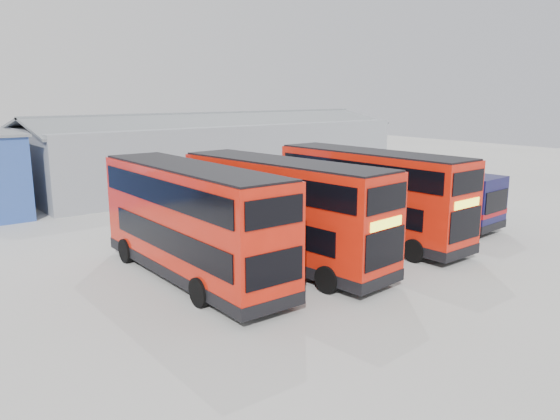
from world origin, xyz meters
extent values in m
plane|color=#989893|center=(0.00, 0.00, 0.00)|extent=(120.00, 120.00, 0.00)
cube|color=gray|center=(8.00, 20.00, 2.50)|extent=(30.00, 12.00, 5.00)
cube|color=slate|center=(8.00, 17.20, 5.25)|extent=(30.50, 6.33, 1.29)
cube|color=slate|center=(8.00, 22.80, 5.25)|extent=(30.50, 6.33, 1.29)
cube|color=red|center=(-5.81, -0.80, 2.47)|extent=(2.68, 10.96, 4.22)
cube|color=black|center=(-5.81, -0.80, 0.57)|extent=(2.72, 11.00, 0.47)
cube|color=black|center=(-4.48, -1.23, 1.98)|extent=(0.11, 9.27, 0.99)
cube|color=black|center=(-7.13, -1.21, 1.98)|extent=(0.11, 9.27, 0.99)
cube|color=black|center=(-4.48, -0.81, 3.75)|extent=(0.12, 10.32, 0.99)
cube|color=black|center=(-7.13, -0.80, 3.75)|extent=(0.12, 10.32, 0.99)
cube|color=black|center=(-5.77, 4.69, 1.88)|extent=(2.34, 0.07, 1.41)
cube|color=black|center=(-5.77, 4.69, 3.75)|extent=(2.34, 0.07, 0.99)
cube|color=yellow|center=(-5.77, 4.70, 2.81)|extent=(1.88, 0.05, 0.36)
cube|color=black|center=(-5.84, -6.30, 1.88)|extent=(2.29, 0.07, 1.15)
cube|color=black|center=(-5.84, -6.30, 3.75)|extent=(2.29, 0.07, 0.94)
cube|color=black|center=(-5.81, -0.80, 4.61)|extent=(2.52, 10.80, 0.10)
cylinder|color=black|center=(-4.53, 2.99, 0.54)|extent=(0.34, 1.09, 1.08)
cylinder|color=black|center=(-7.03, 3.01, 0.54)|extent=(0.34, 1.09, 1.08)
cylinder|color=black|center=(-4.57, -3.57, 0.54)|extent=(0.34, 1.09, 1.08)
cylinder|color=black|center=(-7.07, -3.56, 0.54)|extent=(0.34, 1.09, 1.08)
cube|color=red|center=(-1.70, -1.48, 2.46)|extent=(3.55, 11.05, 4.19)
cube|color=black|center=(-1.70, -1.48, 0.57)|extent=(3.59, 11.10, 0.47)
cube|color=black|center=(-3.04, -1.19, 1.97)|extent=(0.88, 9.18, 0.98)
cube|color=black|center=(-0.42, -0.95, 1.97)|extent=(0.88, 9.18, 0.98)
cube|color=black|center=(-3.00, -1.60, 3.72)|extent=(0.97, 10.21, 0.98)
cube|color=black|center=(-0.39, -1.37, 3.72)|extent=(0.97, 10.21, 0.98)
cube|color=black|center=(-1.21, -6.91, 1.86)|extent=(2.32, 0.26, 1.40)
cube|color=black|center=(-1.21, -6.91, 3.72)|extent=(2.32, 0.26, 0.98)
cube|color=yellow|center=(-1.21, -6.92, 2.79)|extent=(1.86, 0.21, 0.36)
cube|color=black|center=(-2.18, 3.95, 1.86)|extent=(2.27, 0.26, 1.14)
cube|color=black|center=(-2.18, 3.95, 3.72)|extent=(2.27, 0.26, 0.93)
cube|color=black|center=(-1.70, -1.48, 4.57)|extent=(3.38, 10.88, 0.10)
cylinder|color=black|center=(-2.59, -5.36, 0.54)|extent=(0.43, 1.10, 1.08)
cylinder|color=black|center=(-0.12, -5.13, 0.54)|extent=(0.43, 1.10, 1.08)
cylinder|color=black|center=(-3.18, 1.14, 0.54)|extent=(0.43, 1.10, 1.08)
cylinder|color=black|center=(-0.71, 1.36, 0.54)|extent=(0.43, 1.10, 1.08)
cube|color=red|center=(4.25, -1.14, 2.45)|extent=(2.85, 10.89, 4.17)
cube|color=black|center=(4.25, -1.14, 0.57)|extent=(2.89, 10.93, 0.46)
cube|color=black|center=(2.93, -0.77, 1.96)|extent=(0.28, 9.17, 0.98)
cube|color=black|center=(5.55, -0.70, 1.96)|extent=(0.28, 9.17, 0.98)
cube|color=black|center=(2.94, -1.18, 3.71)|extent=(0.31, 10.20, 0.98)
cube|color=black|center=(5.56, -1.11, 3.71)|extent=(0.31, 10.20, 0.98)
cube|color=black|center=(4.39, -6.58, 1.86)|extent=(2.32, 0.11, 1.39)
cube|color=black|center=(4.39, -6.58, 3.71)|extent=(2.32, 0.11, 0.98)
cube|color=yellow|center=(4.39, -6.59, 2.78)|extent=(1.86, 0.09, 0.36)
cube|color=black|center=(4.11, 4.29, 1.86)|extent=(2.27, 0.11, 1.13)
cube|color=black|center=(4.11, 4.29, 3.71)|extent=(2.27, 0.11, 0.93)
cube|color=black|center=(4.25, -1.14, 4.56)|extent=(2.69, 10.73, 0.10)
cylinder|color=black|center=(3.11, -4.94, 0.54)|extent=(0.36, 1.08, 1.07)
cylinder|color=black|center=(5.58, -4.87, 0.54)|extent=(0.36, 1.08, 1.07)
cylinder|color=black|center=(2.94, 1.55, 0.54)|extent=(0.36, 1.08, 1.07)
cylinder|color=black|center=(5.42, 1.62, 0.54)|extent=(0.36, 1.08, 1.07)
cube|color=#0D113B|center=(9.51, 0.92, 1.74)|extent=(3.37, 11.56, 2.75)
cube|color=black|center=(9.51, 0.92, 0.55)|extent=(3.41, 11.61, 0.42)
cube|color=maroon|center=(9.51, 0.92, 1.25)|extent=(3.40, 11.60, 0.26)
cube|color=black|center=(10.85, 0.70, 2.18)|extent=(0.70, 9.53, 0.99)
cube|color=black|center=(8.22, 0.52, 2.18)|extent=(0.70, 9.53, 0.99)
cube|color=black|center=(9.12, 6.64, 1.92)|extent=(2.33, 0.21, 1.35)
cube|color=black|center=(9.90, -4.79, 1.92)|extent=(2.28, 0.21, 1.14)
cylinder|color=black|center=(10.48, 5.04, 0.54)|extent=(0.40, 1.10, 1.08)
cylinder|color=black|center=(8.00, 4.87, 0.54)|extent=(0.40, 1.10, 1.08)
cylinder|color=black|center=(10.98, -2.20, 0.54)|extent=(0.40, 1.10, 1.08)
cylinder|color=black|center=(8.49, -2.37, 0.54)|extent=(0.40, 1.10, 1.08)
camera|label=1|loc=(-16.14, -19.61, 7.44)|focal=35.00mm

